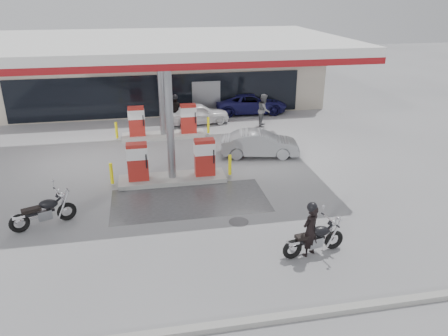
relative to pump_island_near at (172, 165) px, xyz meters
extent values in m
plane|color=gray|center=(0.00, -2.00, -0.71)|extent=(90.00, 90.00, 0.00)
cube|color=#4C4C4F|center=(0.50, -2.00, -0.71)|extent=(6.00, 3.00, 0.00)
cylinder|color=#38383A|center=(2.00, -4.00, -0.71)|extent=(0.70, 0.70, 0.01)
cube|color=gray|center=(0.00, -9.00, -0.64)|extent=(28.00, 0.25, 0.15)
cube|color=beige|center=(0.00, 14.00, 1.29)|extent=(22.00, 8.00, 4.00)
cube|color=black|center=(0.00, 9.97, 0.69)|extent=(18.00, 0.10, 2.60)
cube|color=maroon|center=(0.00, 9.90, 2.79)|extent=(22.00, 0.25, 1.00)
cube|color=navy|center=(7.00, 9.85, 2.79)|extent=(3.50, 0.12, 0.80)
cube|color=gray|center=(3.00, 9.93, 0.39)|extent=(1.80, 0.14, 2.20)
cube|color=silver|center=(0.00, 3.00, 4.59)|extent=(16.00, 10.00, 0.60)
cube|color=maroon|center=(0.00, -1.95, 4.41)|extent=(16.00, 0.12, 0.24)
cube|color=maroon|center=(0.00, 7.95, 4.41)|extent=(16.00, 0.12, 0.24)
cylinder|color=gray|center=(0.00, 0.00, 1.88)|extent=(0.32, 0.32, 5.00)
cylinder|color=gray|center=(0.00, 6.00, 1.88)|extent=(0.32, 0.32, 5.00)
cube|color=#9E9E99|center=(0.00, 0.00, -0.62)|extent=(4.50, 1.30, 0.18)
cube|color=#A1211A|center=(-1.40, 0.00, 0.27)|extent=(0.85, 0.48, 1.60)
cube|color=#A1211A|center=(1.40, 0.00, 0.27)|extent=(0.85, 0.48, 1.60)
cube|color=silver|center=(-1.40, 0.00, 0.67)|extent=(0.88, 0.52, 0.50)
cube|color=silver|center=(1.40, 0.00, 0.67)|extent=(0.88, 0.52, 0.50)
cylinder|color=#FBEE0D|center=(-2.50, 0.00, -0.17)|extent=(0.14, 0.14, 0.90)
cylinder|color=#FBEE0D|center=(2.50, 0.00, -0.17)|extent=(0.14, 0.14, 0.90)
cube|color=#9E9E99|center=(0.00, 6.00, -0.62)|extent=(4.50, 1.30, 0.18)
cube|color=#A1211A|center=(-1.40, 6.00, 0.27)|extent=(0.85, 0.48, 1.60)
cube|color=#A1211A|center=(1.40, 6.00, 0.27)|extent=(0.85, 0.48, 1.60)
cube|color=silver|center=(-1.40, 6.00, 0.67)|extent=(0.88, 0.52, 0.50)
cube|color=silver|center=(1.40, 6.00, 0.67)|extent=(0.88, 0.52, 0.50)
cylinder|color=#FBEE0D|center=(-2.50, 6.00, -0.17)|extent=(0.14, 0.14, 0.90)
cylinder|color=#FBEE0D|center=(2.50, 6.00, -0.17)|extent=(0.14, 0.14, 0.90)
torus|color=black|center=(4.56, -6.22, -0.39)|extent=(0.66, 0.26, 0.64)
torus|color=black|center=(3.10, -6.49, -0.39)|extent=(0.66, 0.26, 0.64)
cube|color=gray|center=(3.87, -6.35, -0.30)|extent=(0.47, 0.33, 0.32)
cube|color=black|center=(3.71, -6.37, -0.19)|extent=(0.97, 0.28, 0.09)
ellipsoid|color=black|center=(4.03, -6.32, 0.04)|extent=(0.65, 0.45, 0.30)
cube|color=black|center=(3.50, -6.41, -0.02)|extent=(0.63, 0.36, 0.11)
cylinder|color=silver|center=(4.35, -6.26, 0.36)|extent=(0.18, 0.81, 0.04)
sphere|color=silver|center=(4.47, -6.24, 0.24)|extent=(0.19, 0.19, 0.19)
cylinder|color=silver|center=(3.32, -6.29, -0.41)|extent=(0.97, 0.26, 0.09)
imported|color=black|center=(3.67, -6.38, 0.14)|extent=(0.74, 0.66, 1.69)
torus|color=black|center=(-3.93, -2.71, -0.37)|extent=(0.69, 0.40, 0.68)
torus|color=black|center=(-5.38, -3.28, -0.37)|extent=(0.69, 0.40, 0.68)
cube|color=gray|center=(-4.61, -2.98, -0.28)|extent=(0.52, 0.42, 0.34)
cube|color=black|center=(-4.77, -3.04, -0.17)|extent=(0.99, 0.48, 0.09)
ellipsoid|color=black|center=(-4.46, -2.92, 0.08)|extent=(0.72, 0.57, 0.32)
cube|color=black|center=(-4.98, -3.13, 0.01)|extent=(0.68, 0.48, 0.11)
cylinder|color=silver|center=(-4.14, -2.79, 0.42)|extent=(0.36, 0.81, 0.04)
sphere|color=silver|center=(-4.02, -2.74, 0.28)|extent=(0.20, 0.20, 0.20)
cylinder|color=silver|center=(-5.20, -3.04, -0.39)|extent=(0.98, 0.46, 0.09)
imported|color=white|center=(2.24, 8.20, -0.08)|extent=(3.82, 1.91, 1.25)
imported|color=slate|center=(6.00, 7.05, 0.24)|extent=(1.00, 1.12, 1.90)
imported|color=#9DA0A5|center=(4.43, 2.20, -0.09)|extent=(3.95, 1.98, 1.24)
imported|color=#AEB1B6|center=(-6.15, 12.00, -0.02)|extent=(4.81, 2.11, 1.38)
imported|color=navy|center=(5.95, 10.00, -0.06)|extent=(4.81, 2.42, 1.30)
imported|color=black|center=(0.88, 8.20, 0.16)|extent=(1.08, 0.61, 1.74)
camera|label=1|loc=(-1.06, -17.14, 6.94)|focal=35.00mm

